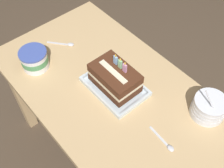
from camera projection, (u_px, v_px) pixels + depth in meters
The scene contains 8 objects.
ground_plane at pixel (110, 151), 1.87m from camera, with size 8.00×8.00×0.00m, color #4C3D2D.
dining_table at pixel (109, 101), 1.40m from camera, with size 1.17×0.68×0.70m.
foil_tray at pixel (115, 87), 1.31m from camera, with size 0.29×0.20×0.02m.
birthday_cake at pixel (115, 78), 1.26m from camera, with size 0.22×0.14×0.16m.
bowl_stack at pixel (209, 107), 1.20m from camera, with size 0.15×0.15×0.15m.
ice_cream_tub at pixel (34, 59), 1.36m from camera, with size 0.13×0.13×0.10m.
serving_spoon_near_tray at pixel (167, 145), 1.14m from camera, with size 0.14×0.03×0.01m.
serving_spoon_by_bowls at pixel (67, 44), 1.49m from camera, with size 0.13×0.11×0.01m.
Camera 1 is at (0.61, -0.50, 1.76)m, focal length 45.20 mm.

